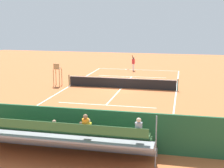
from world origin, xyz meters
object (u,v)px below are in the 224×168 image
(tennis_player, at_px, (133,62))
(tennis_ball_near, at_px, (118,71))
(bleacher_stand, at_px, (59,137))
(tennis_net, at_px, (121,83))
(umpire_chair, at_px, (57,72))
(equipment_bag, at_px, (93,140))
(tennis_racket, at_px, (126,70))
(courtside_bench, at_px, (129,135))

(tennis_player, xyz_separation_m, tennis_ball_near, (1.84, 0.58, -0.98))
(bleacher_stand, bearing_deg, tennis_player, -88.93)
(tennis_net, relative_size, umpire_chair, 4.81)
(umpire_chair, height_order, tennis_player, umpire_chair)
(tennis_player, distance_m, tennis_ball_near, 2.16)
(bleacher_stand, height_order, equipment_bag, bleacher_stand)
(tennis_player, distance_m, tennis_racket, 1.50)
(bleacher_stand, bearing_deg, tennis_net, -89.99)
(tennis_net, xyz_separation_m, tennis_racket, (1.45, -10.66, -0.49))
(equipment_bag, bearing_deg, tennis_net, -85.33)
(tennis_net, xyz_separation_m, courtside_bench, (-2.96, 13.27, 0.06))
(tennis_net, height_order, equipment_bag, tennis_net)
(tennis_racket, bearing_deg, tennis_player, 151.27)
(tennis_net, relative_size, tennis_player, 5.35)
(tennis_player, bearing_deg, equipment_bag, 93.81)
(umpire_chair, bearing_deg, tennis_ball_near, -111.80)
(umpire_chair, distance_m, courtside_bench, 16.00)
(umpire_chair, xyz_separation_m, equipment_bag, (-7.29, 13.22, -1.13))
(tennis_net, relative_size, tennis_racket, 18.27)
(tennis_net, xyz_separation_m, umpire_chair, (6.20, 0.18, 0.81))
(tennis_player, bearing_deg, tennis_net, 92.66)
(tennis_net, distance_m, tennis_ball_near, 9.83)
(umpire_chair, height_order, equipment_bag, umpire_chair)
(tennis_racket, bearing_deg, bleacher_stand, 93.19)
(bleacher_stand, relative_size, equipment_bag, 10.07)
(tennis_player, bearing_deg, tennis_ball_near, 17.60)
(tennis_net, bearing_deg, tennis_ball_near, -76.39)
(equipment_bag, bearing_deg, umpire_chair, -61.11)
(tennis_ball_near, bearing_deg, equipment_bag, 98.44)
(tennis_net, bearing_deg, equipment_bag, 94.67)
(courtside_bench, xyz_separation_m, tennis_racket, (4.41, -23.93, -0.54))
(bleacher_stand, relative_size, tennis_racket, 16.07)
(tennis_player, xyz_separation_m, tennis_racket, (0.98, -0.53, -1.00))
(umpire_chair, relative_size, tennis_player, 1.11)
(courtside_bench, relative_size, tennis_player, 0.93)
(tennis_player, bearing_deg, bleacher_stand, 91.07)
(tennis_racket, bearing_deg, tennis_net, 97.73)
(courtside_bench, xyz_separation_m, tennis_player, (3.43, -23.40, 0.46))
(tennis_racket, bearing_deg, tennis_ball_near, 52.31)
(courtside_bench, bearing_deg, tennis_net, -77.41)
(courtside_bench, bearing_deg, tennis_ball_near, -76.99)
(bleacher_stand, xyz_separation_m, umpire_chair, (6.20, -15.19, 0.36))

